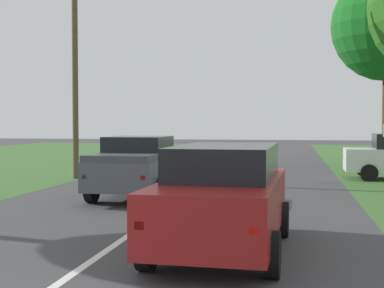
% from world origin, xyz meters
% --- Properties ---
extents(ground_plane, '(120.00, 120.00, 0.00)m').
position_xyz_m(ground_plane, '(0.00, 9.10, 0.00)').
color(ground_plane, '#424244').
extents(red_suv_near, '(2.33, 4.96, 1.92)m').
position_xyz_m(red_suv_near, '(2.11, 5.08, 1.01)').
color(red_suv_near, maroon).
rests_on(red_suv_near, ground_plane).
extents(pickup_truck_lead, '(2.31, 5.31, 1.91)m').
position_xyz_m(pickup_truck_lead, '(-1.39, 11.77, 0.97)').
color(pickup_truck_lead, '#4C515B').
rests_on(pickup_truck_lead, ground_plane).
extents(traffic_light, '(7.80, 0.40, 8.82)m').
position_xyz_m(traffic_light, '(-3.66, 16.64, 5.77)').
color(traffic_light, brown).
rests_on(traffic_light, ground_plane).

